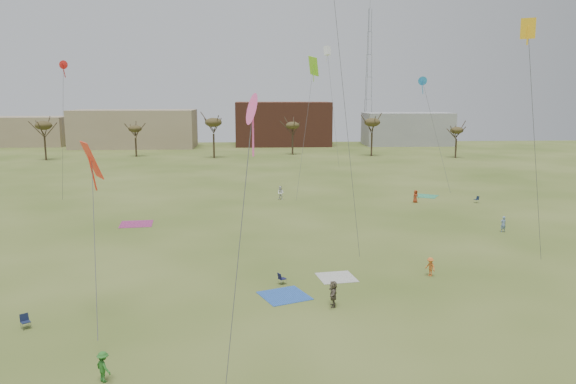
{
  "coord_description": "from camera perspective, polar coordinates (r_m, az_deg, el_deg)",
  "views": [
    {
      "loc": [
        -2.85,
        -35.4,
        13.86
      ],
      "look_at": [
        0.0,
        12.0,
        5.5
      ],
      "focal_mm": 34.37,
      "sensor_mm": 36.0,
      "label": 1
    }
  ],
  "objects": [
    {
      "name": "camp_chair_center",
      "position": [
        41.47,
        -0.62,
        -9.16
      ],
      "size": [
        0.71,
        0.69,
        0.87
      ],
      "rotation": [
        0.0,
        0.0,
        2.05
      ],
      "color": "#141539",
      "rests_on": "ground"
    },
    {
      "name": "flyer_mid_c",
      "position": [
        60.7,
        21.37,
        -3.12
      ],
      "size": [
        0.65,
        0.47,
        1.65
      ],
      "primitive_type": "imported",
      "rotation": [
        0.0,
        0.0,
        3.28
      ],
      "color": "#6F8CB9",
      "rests_on": "ground"
    },
    {
      "name": "ground",
      "position": [
        38.13,
        1.1,
        -11.34
      ],
      "size": [
        260.0,
        260.0,
        0.0
      ],
      "primitive_type": "plane",
      "color": "#3C5019",
      "rests_on": "ground"
    },
    {
      "name": "flyer_near_center",
      "position": [
        29.64,
        -18.56,
        -16.76
      ],
      "size": [
        1.14,
        1.11,
        1.56
      ],
      "primitive_type": "imported",
      "rotation": [
        0.0,
        0.0,
        2.41
      ],
      "color": "#286C24",
      "rests_on": "ground"
    },
    {
      "name": "building_grey",
      "position": [
        159.55,
        12.22,
        6.4
      ],
      "size": [
        24.0,
        12.0,
        9.0
      ],
      "primitive_type": "cube",
      "color": "gray",
      "rests_on": "ground"
    },
    {
      "name": "radio_tower",
      "position": [
        163.82,
        8.31,
        11.76
      ],
      "size": [
        1.51,
        1.72,
        41.0
      ],
      "color": "#9EA3A8",
      "rests_on": "ground"
    },
    {
      "name": "camp_chair_left",
      "position": [
        37.59,
        -25.5,
        -12.25
      ],
      "size": [
        0.73,
        0.74,
        0.87
      ],
      "rotation": [
        0.0,
        0.0,
        0.65
      ],
      "color": "#151D39",
      "rests_on": "ground"
    },
    {
      "name": "building_tan_west",
      "position": [
        169.51,
        -25.07,
        5.72
      ],
      "size": [
        20.0,
        12.0,
        8.0
      ],
      "primitive_type": "cube",
      "color": "#937F60",
      "rests_on": "ground"
    },
    {
      "name": "spectator_fore_c",
      "position": [
        37.28,
        4.7,
        -10.43
      ],
      "size": [
        0.68,
        1.67,
        1.76
      ],
      "primitive_type": "imported",
      "rotation": [
        0.0,
        0.0,
        4.61
      ],
      "color": "brown",
      "rests_on": "ground"
    },
    {
      "name": "blanket_cream",
      "position": [
        43.12,
        5.03,
        -8.8
      ],
      "size": [
        3.16,
        3.16,
        0.03
      ],
      "primitive_type": "cube",
      "rotation": [
        0.0,
        0.0,
        1.73
      ],
      "color": "beige",
      "rests_on": "ground"
    },
    {
      "name": "blanket_blue",
      "position": [
        39.26,
        -0.37,
        -10.69
      ],
      "size": [
        4.01,
        4.01,
        0.03
      ],
      "primitive_type": "cube",
      "rotation": [
        0.0,
        0.0,
        1.96
      ],
      "color": "#2958B2",
      "rests_on": "ground"
    },
    {
      "name": "flyer_far_b",
      "position": [
        73.87,
        13.06,
        -0.44
      ],
      "size": [
        0.95,
        0.81,
        1.66
      ],
      "primitive_type": "imported",
      "rotation": [
        0.0,
        0.0,
        0.42
      ],
      "color": "#9C371A",
      "rests_on": "ground"
    },
    {
      "name": "flyer_mid_b",
      "position": [
        44.49,
        14.5,
        -7.49
      ],
      "size": [
        0.93,
        1.1,
        1.48
      ],
      "primitive_type": "imported",
      "rotation": [
        0.0,
        0.0,
        5.19
      ],
      "color": "orange",
      "rests_on": "ground"
    },
    {
      "name": "spectator_mid_e",
      "position": [
        73.97,
        -0.77,
        -0.1
      ],
      "size": [
        1.12,
        1.07,
        1.82
      ],
      "primitive_type": "imported",
      "rotation": [
        0.0,
        0.0,
        5.69
      ],
      "color": "white",
      "rests_on": "ground"
    },
    {
      "name": "kites_aloft",
      "position": [
        65.85,
        2.75,
        15.59
      ],
      "size": [
        81.49,
        77.53,
        26.64
      ],
      "color": "#B41813",
      "rests_on": "ground"
    },
    {
      "name": "tree_line",
      "position": [
        114.72,
        -3.45,
        6.58
      ],
      "size": [
        117.44,
        49.32,
        8.91
      ],
      "color": "#3A2B1E",
      "rests_on": "ground"
    },
    {
      "name": "building_tan",
      "position": [
        154.05,
        -15.58,
        6.33
      ],
      "size": [
        32.0,
        14.0,
        10.0
      ],
      "primitive_type": "cube",
      "color": "#937F60",
      "rests_on": "ground"
    },
    {
      "name": "blanket_olive",
      "position": [
        79.0,
        14.06,
        -0.42
      ],
      "size": [
        4.09,
        4.09,
        0.03
      ],
      "primitive_type": "cube",
      "rotation": [
        0.0,
        0.0,
        2.62
      ],
      "color": "#369666",
      "rests_on": "ground"
    },
    {
      "name": "building_brick",
      "position": [
        155.8,
        -0.55,
        7.09
      ],
      "size": [
        26.0,
        16.0,
        12.0
      ],
      "primitive_type": "cube",
      "color": "brown",
      "rests_on": "ground"
    },
    {
      "name": "camp_chair_right",
      "position": [
        76.02,
        18.9,
        -0.87
      ],
      "size": [
        0.66,
        0.63,
        0.87
      ],
      "rotation": [
        0.0,
        0.0,
        5.0
      ],
      "color": "#131E34",
      "rests_on": "ground"
    },
    {
      "name": "blanket_plum",
      "position": [
        62.38,
        -15.41,
        -3.22
      ],
      "size": [
        3.8,
        3.8,
        0.03
      ],
      "primitive_type": "cube",
      "rotation": [
        0.0,
        0.0,
        1.68
      ],
      "color": "#962E68",
      "rests_on": "ground"
    }
  ]
}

